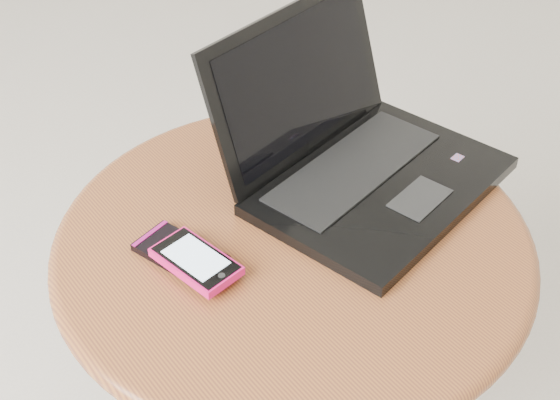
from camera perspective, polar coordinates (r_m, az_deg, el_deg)
table at (r=1.03m, az=0.92°, el=-6.63°), size 0.59×0.59×0.47m
laptop at (r=1.03m, az=5.59°, el=3.26°), size 0.37×0.35×0.20m
phone_black at (r=0.94m, az=-7.26°, el=-3.84°), size 0.08×0.12×0.01m
phone_pink at (r=0.91m, az=-6.11°, el=-4.43°), size 0.07×0.11×0.01m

